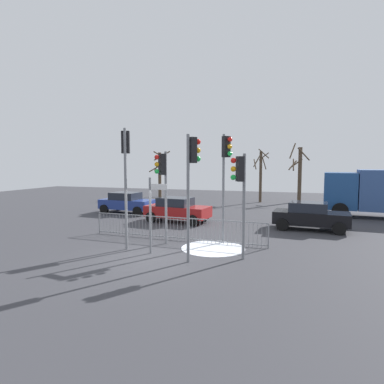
{
  "coord_description": "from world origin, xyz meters",
  "views": [
    {
      "loc": [
        5.25,
        -10.93,
        3.52
      ],
      "look_at": [
        0.62,
        3.23,
        2.2
      ],
      "focal_mm": 30.37,
      "sensor_mm": 36.0,
      "label": 1
    }
  ],
  "objects_px": {
    "bare_tree_right": "(160,173)",
    "bare_tree_centre": "(299,172)",
    "traffic_light_mid_left": "(192,169)",
    "traffic_light_rear_right": "(226,164)",
    "car_blue_trailing": "(127,202)",
    "car_red_far": "(177,209)",
    "car_black_near": "(310,215)",
    "direction_sign_post": "(152,211)",
    "traffic_light_rear_left": "(163,177)",
    "traffic_light_mid_right": "(126,161)",
    "bare_tree_left": "(261,174)",
    "traffic_light_foreground_right": "(240,182)"
  },
  "relations": [
    {
      "from": "traffic_light_rear_left",
      "to": "traffic_light_rear_right",
      "type": "relative_size",
      "value": 0.84
    },
    {
      "from": "car_red_far",
      "to": "direction_sign_post",
      "type": "bearing_deg",
      "value": -71.3
    },
    {
      "from": "car_red_far",
      "to": "bare_tree_right",
      "type": "bearing_deg",
      "value": 123.9
    },
    {
      "from": "car_blue_trailing",
      "to": "car_red_far",
      "type": "xyz_separation_m",
      "value": [
        4.63,
        -2.17,
        0.0
      ]
    },
    {
      "from": "traffic_light_rear_right",
      "to": "bare_tree_centre",
      "type": "height_order",
      "value": "bare_tree_centre"
    },
    {
      "from": "traffic_light_rear_right",
      "to": "bare_tree_right",
      "type": "relative_size",
      "value": 0.99
    },
    {
      "from": "bare_tree_centre",
      "to": "traffic_light_rear_left",
      "type": "bearing_deg",
      "value": -107.12
    },
    {
      "from": "traffic_light_mid_right",
      "to": "bare_tree_centre",
      "type": "bearing_deg",
      "value": 50.35
    },
    {
      "from": "direction_sign_post",
      "to": "car_red_far",
      "type": "xyz_separation_m",
      "value": [
        -1.49,
        6.74,
        -0.91
      ]
    },
    {
      "from": "traffic_light_mid_left",
      "to": "bare_tree_left",
      "type": "relative_size",
      "value": 0.94
    },
    {
      "from": "traffic_light_rear_left",
      "to": "bare_tree_left",
      "type": "relative_size",
      "value": 0.84
    },
    {
      "from": "direction_sign_post",
      "to": "bare_tree_right",
      "type": "height_order",
      "value": "bare_tree_right"
    },
    {
      "from": "bare_tree_right",
      "to": "traffic_light_mid_right",
      "type": "bearing_deg",
      "value": -70.01
    },
    {
      "from": "bare_tree_right",
      "to": "direction_sign_post",
      "type": "bearing_deg",
      "value": -67.1
    },
    {
      "from": "traffic_light_mid_left",
      "to": "car_blue_trailing",
      "type": "distance_m",
      "value": 12.56
    },
    {
      "from": "traffic_light_foreground_right",
      "to": "car_blue_trailing",
      "type": "xyz_separation_m",
      "value": [
        -9.5,
        8.63,
        -2.07
      ]
    },
    {
      "from": "traffic_light_rear_right",
      "to": "bare_tree_left",
      "type": "bearing_deg",
      "value": -140.3
    },
    {
      "from": "car_red_far",
      "to": "traffic_light_foreground_right",
      "type": "bearing_deg",
      "value": -46.79
    },
    {
      "from": "traffic_light_mid_left",
      "to": "traffic_light_rear_right",
      "type": "height_order",
      "value": "traffic_light_rear_right"
    },
    {
      "from": "direction_sign_post",
      "to": "bare_tree_centre",
      "type": "bearing_deg",
      "value": 82.7
    },
    {
      "from": "bare_tree_centre",
      "to": "bare_tree_right",
      "type": "bearing_deg",
      "value": 179.45
    },
    {
      "from": "car_red_far",
      "to": "bare_tree_left",
      "type": "xyz_separation_m",
      "value": [
        3.64,
        11.63,
        1.76
      ]
    },
    {
      "from": "traffic_light_mid_right",
      "to": "traffic_light_foreground_right",
      "type": "bearing_deg",
      "value": -21.58
    },
    {
      "from": "car_black_near",
      "to": "car_red_far",
      "type": "xyz_separation_m",
      "value": [
        -7.53,
        -0.02,
        0.0
      ]
    },
    {
      "from": "car_blue_trailing",
      "to": "bare_tree_left",
      "type": "height_order",
      "value": "bare_tree_left"
    },
    {
      "from": "bare_tree_right",
      "to": "traffic_light_mid_left",
      "type": "bearing_deg",
      "value": -63.44
    },
    {
      "from": "traffic_light_foreground_right",
      "to": "bare_tree_centre",
      "type": "height_order",
      "value": "bare_tree_centre"
    },
    {
      "from": "bare_tree_left",
      "to": "bare_tree_centre",
      "type": "height_order",
      "value": "bare_tree_centre"
    },
    {
      "from": "bare_tree_right",
      "to": "car_blue_trailing",
      "type": "bearing_deg",
      "value": -78.29
    },
    {
      "from": "bare_tree_right",
      "to": "bare_tree_centre",
      "type": "bearing_deg",
      "value": -0.55
    },
    {
      "from": "traffic_light_mid_left",
      "to": "bare_tree_right",
      "type": "bearing_deg",
      "value": 154.69
    },
    {
      "from": "direction_sign_post",
      "to": "bare_tree_right",
      "type": "bearing_deg",
      "value": 121.0
    },
    {
      "from": "traffic_light_rear_right",
      "to": "traffic_light_mid_right",
      "type": "bearing_deg",
      "value": -21.33
    },
    {
      "from": "traffic_light_mid_left",
      "to": "traffic_light_mid_right",
      "type": "height_order",
      "value": "traffic_light_mid_right"
    },
    {
      "from": "traffic_light_rear_right",
      "to": "bare_tree_centre",
      "type": "bearing_deg",
      "value": -151.18
    },
    {
      "from": "traffic_light_mid_left",
      "to": "car_red_far",
      "type": "xyz_separation_m",
      "value": [
        -3.29,
        7.24,
        -2.55
      ]
    },
    {
      "from": "traffic_light_mid_right",
      "to": "direction_sign_post",
      "type": "xyz_separation_m",
      "value": [
        1.3,
        -0.36,
        -1.92
      ]
    },
    {
      "from": "bare_tree_right",
      "to": "car_black_near",
      "type": "bearing_deg",
      "value": -42.29
    },
    {
      "from": "traffic_light_mid_right",
      "to": "car_blue_trailing",
      "type": "distance_m",
      "value": 10.21
    },
    {
      "from": "traffic_light_rear_right",
      "to": "car_red_far",
      "type": "xyz_separation_m",
      "value": [
        -3.86,
        4.28,
        -2.73
      ]
    },
    {
      "from": "traffic_light_rear_right",
      "to": "car_blue_trailing",
      "type": "distance_m",
      "value": 11.0
    },
    {
      "from": "traffic_light_mid_right",
      "to": "car_red_far",
      "type": "distance_m",
      "value": 6.98
    },
    {
      "from": "traffic_light_rear_left",
      "to": "car_red_far",
      "type": "distance_m",
      "value": 5.82
    },
    {
      "from": "car_black_near",
      "to": "bare_tree_centre",
      "type": "xyz_separation_m",
      "value": [
        -0.59,
        12.99,
        1.95
      ]
    },
    {
      "from": "traffic_light_mid_left",
      "to": "traffic_light_rear_right",
      "type": "relative_size",
      "value": 0.95
    },
    {
      "from": "car_blue_trailing",
      "to": "bare_tree_left",
      "type": "relative_size",
      "value": 0.82
    },
    {
      "from": "bare_tree_left",
      "to": "bare_tree_right",
      "type": "height_order",
      "value": "bare_tree_right"
    },
    {
      "from": "traffic_light_rear_right",
      "to": "direction_sign_post",
      "type": "relative_size",
      "value": 1.6
    },
    {
      "from": "traffic_light_foreground_right",
      "to": "car_black_near",
      "type": "xyz_separation_m",
      "value": [
        2.65,
        6.48,
        -2.07
      ]
    },
    {
      "from": "car_black_near",
      "to": "bare_tree_left",
      "type": "height_order",
      "value": "bare_tree_left"
    }
  ]
}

